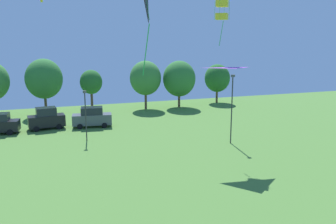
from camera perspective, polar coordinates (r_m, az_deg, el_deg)
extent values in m
cylinder|color=green|center=(19.05, -3.54, 9.91)|extent=(0.41, 0.24, 2.71)
pyramid|color=purple|center=(29.25, 10.72, 4.63)|extent=(3.50, 2.66, 0.11)
cube|color=yellow|center=(33.94, 8.68, 16.83)|extent=(1.44, 1.44, 0.57)
cube|color=yellow|center=(33.85, 8.62, 14.91)|extent=(1.44, 1.44, 0.57)
cylinder|color=green|center=(33.23, 8.27, 15.97)|extent=(0.02, 0.02, 1.70)
cylinder|color=green|center=(33.68, 9.82, 15.86)|extent=(0.02, 0.02, 1.70)
cylinder|color=green|center=(34.11, 7.50, 15.88)|extent=(0.02, 0.02, 1.70)
cylinder|color=green|center=(34.55, 9.01, 15.78)|extent=(0.02, 0.02, 1.70)
cylinder|color=green|center=(33.80, 8.54, 12.36)|extent=(0.33, 0.26, 2.28)
cylinder|color=black|center=(43.47, -24.04, -3.01)|extent=(0.66, 0.30, 0.64)
cylinder|color=black|center=(45.14, -23.58, -2.45)|extent=(0.66, 0.30, 0.64)
cube|color=black|center=(44.70, -18.89, -1.35)|extent=(4.32, 2.22, 1.34)
cube|color=#1E232D|center=(44.47, -18.99, 0.09)|extent=(2.45, 1.86, 0.94)
cylinder|color=black|center=(44.15, -17.05, -2.28)|extent=(0.66, 0.29, 0.64)
cylinder|color=black|center=(45.84, -17.38, -1.80)|extent=(0.66, 0.29, 0.64)
cylinder|color=black|center=(43.89, -20.36, -2.59)|extent=(0.66, 0.29, 0.64)
cylinder|color=black|center=(45.58, -20.57, -2.09)|extent=(0.66, 0.29, 0.64)
cube|color=#4C5156|center=(44.28, -12.07, -1.14)|extent=(4.85, 2.35, 1.26)
cube|color=#1E232D|center=(44.06, -12.13, 0.21)|extent=(2.75, 1.94, 0.88)
cylinder|color=black|center=(43.56, -10.15, -2.13)|extent=(0.66, 0.30, 0.64)
cylinder|color=black|center=(45.28, -10.20, -1.60)|extent=(0.66, 0.30, 0.64)
cylinder|color=black|center=(43.61, -13.95, -2.28)|extent=(0.66, 0.30, 0.64)
cylinder|color=black|center=(45.33, -13.86, -1.75)|extent=(0.66, 0.30, 0.64)
cylinder|color=#2D2D33|center=(38.23, -13.06, -0.77)|extent=(0.12, 0.12, 5.07)
cube|color=#4C4C51|center=(37.76, -13.24, 3.17)|extent=(0.36, 0.20, 0.24)
cylinder|color=#2D2D33|center=(36.57, 10.17, 0.21)|extent=(0.12, 0.12, 6.85)
cube|color=#4C4C51|center=(36.04, 10.37, 5.73)|extent=(0.36, 0.20, 0.24)
cylinder|color=brown|center=(52.95, -19.03, 1.28)|extent=(0.36, 0.36, 3.21)
ellipsoid|color=#337533|center=(52.47, -19.28, 5.05)|extent=(5.06, 5.06, 5.57)
cylinder|color=brown|center=(53.54, -12.11, 1.76)|extent=(0.36, 0.36, 3.18)
ellipsoid|color=#286628|center=(53.14, -12.24, 4.73)|extent=(3.22, 3.22, 3.54)
cylinder|color=brown|center=(54.39, -3.59, 2.04)|extent=(0.36, 0.36, 2.98)
ellipsoid|color=#3D7F38|center=(53.94, -3.64, 5.46)|extent=(4.72, 4.72, 5.19)
cylinder|color=brown|center=(55.75, 1.79, 2.10)|extent=(0.36, 0.36, 2.60)
ellipsoid|color=#337533|center=(55.31, 1.81, 5.36)|extent=(5.05, 5.05, 5.55)
cylinder|color=brown|center=(60.43, 7.83, 2.71)|extent=(0.36, 0.36, 2.54)
ellipsoid|color=#286628|center=(60.05, 7.91, 5.40)|extent=(4.21, 4.21, 4.63)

